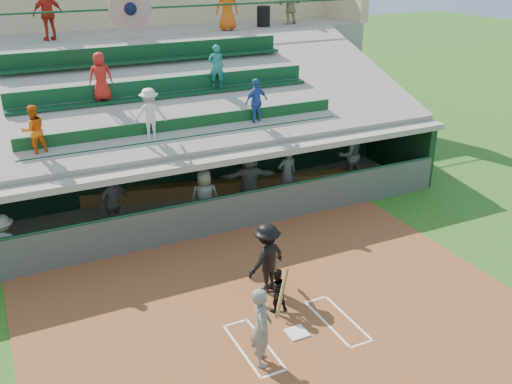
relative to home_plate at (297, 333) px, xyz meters
name	(u,v)px	position (x,y,z in m)	size (l,w,h in m)	color
ground	(297,334)	(0.00, 0.00, -0.04)	(100.00, 100.00, 0.00)	#235217
dirt_slab	(285,321)	(0.00, 0.50, -0.03)	(11.00, 9.00, 0.02)	brown
home_plate	(297,333)	(0.00, 0.00, 0.00)	(0.43, 0.43, 0.03)	white
batters_box_chalk	(297,333)	(0.00, 0.00, -0.01)	(2.65, 1.85, 0.01)	white
dugout_floor	(189,212)	(0.00, 6.75, -0.02)	(16.00, 3.50, 0.04)	gray
concourse_slab	(128,93)	(0.00, 13.50, 2.26)	(20.00, 3.00, 4.60)	gray
grandstand	(149,112)	(-0.01, 10.51, 2.23)	(20.40, 10.40, 7.80)	#4F544F
batter_at_plate	(262,326)	(-1.07, -0.47, 0.83)	(0.92, 0.78, 1.95)	#5A5D58
catcher	(276,290)	(-0.01, 0.94, 0.52)	(0.52, 0.40, 1.06)	black
home_umpire	(267,258)	(0.19, 1.79, 0.85)	(1.12, 0.64, 1.74)	black
dugout_bench	(171,192)	(-0.16, 7.95, 0.22)	(14.62, 0.44, 0.44)	olive
dugout_player_a	(5,244)	(-5.28, 5.27, 0.81)	(1.04, 0.60, 1.61)	#5D605B
dugout_player_b	(113,203)	(-2.36, 6.37, 0.90)	(1.05, 0.44, 1.80)	#545752
dugout_player_c	(205,198)	(0.13, 5.63, 0.87)	(0.84, 0.55, 1.73)	#5F625C
dugout_player_d	(249,179)	(1.79, 6.15, 0.97)	(1.79, 0.57, 1.93)	#5A5D58
dugout_player_e	(287,174)	(3.13, 6.15, 0.90)	(0.65, 0.43, 1.78)	#565853
dugout_player_f	(350,155)	(5.86, 6.66, 0.97)	(0.94, 0.73, 1.94)	#5F625C
trash_bin	(263,16)	(5.63, 12.84, 4.97)	(0.53, 0.53, 0.80)	black
concourse_staff_a	(48,13)	(-2.66, 12.69, 5.46)	(1.05, 0.44, 1.79)	red
concourse_staff_b	(227,6)	(3.86, 12.43, 5.45)	(0.87, 0.57, 1.78)	#EB540D
concourse_staff_c	(291,4)	(7.01, 13.09, 5.37)	(1.49, 0.47, 1.61)	tan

